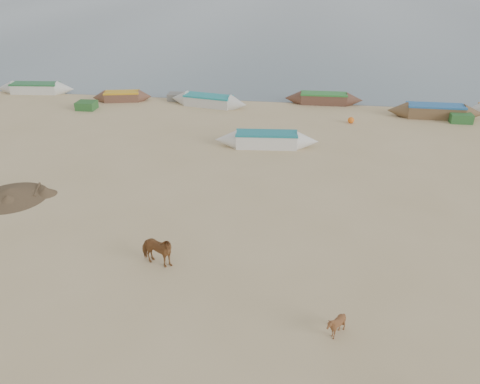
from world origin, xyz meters
name	(u,v)px	position (x,y,z in m)	size (l,w,h in m)	color
ground	(226,261)	(0.00, 0.00, 0.00)	(140.00, 140.00, 0.00)	tan
sea	(296,15)	(0.00, 82.00, 0.01)	(160.00, 160.00, 0.00)	slate
cow_adult	(157,251)	(-2.54, -0.61, 0.66)	(0.71, 1.55, 1.31)	brown
calf_front	(336,325)	(4.04, -3.45, 0.44)	(0.71, 0.79, 0.88)	brown
near_canoe	(266,140)	(0.50, 12.22, 0.47)	(6.37, 1.22, 0.94)	silver
debris_pile	(11,193)	(-11.29, 3.79, 0.25)	(3.45, 3.45, 0.51)	brown
waterline_canoes	(273,101)	(0.25, 20.72, 0.42)	(55.22, 4.85, 0.96)	brown
beach_clutter	(315,109)	(3.49, 19.66, 0.30)	(46.06, 4.71, 0.64)	#2A5D29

